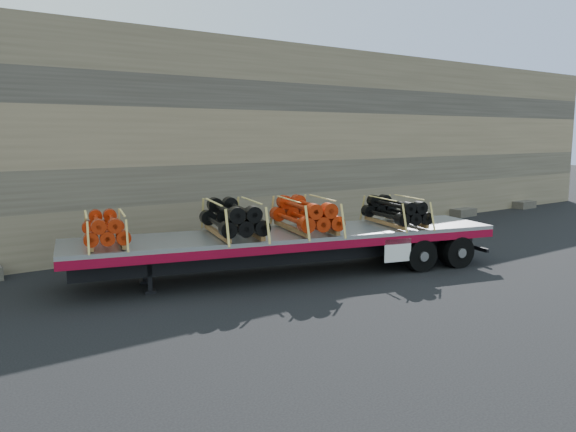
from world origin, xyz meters
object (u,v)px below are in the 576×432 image
at_px(bundle_front, 105,229).
at_px(bundle_midrear, 305,215).
at_px(bundle_midfront, 233,219).
at_px(trailer, 289,253).
at_px(bundle_rear, 395,212).

bearing_deg(bundle_front, bundle_midrear, 0.00).
bearing_deg(bundle_midrear, bundle_midfront, 180.00).
bearing_deg(bundle_midfront, bundle_front, 180.00).
relative_size(trailer, bundle_midfront, 4.80).
bearing_deg(bundle_midrear, trailer, 180.00).
bearing_deg(bundle_front, bundle_rear, -0.00).
xyz_separation_m(trailer, bundle_rear, (3.19, -0.84, 0.97)).
bearing_deg(bundle_midfront, bundle_rear, 0.00).
xyz_separation_m(trailer, bundle_front, (-4.57, 1.21, 0.94)).
height_order(bundle_front, bundle_rear, bundle_rear).
relative_size(trailer, bundle_front, 5.83).
bearing_deg(bundle_midfront, trailer, 0.00).
xyz_separation_m(bundle_midfront, bundle_rear, (4.71, -1.24, -0.05)).
xyz_separation_m(trailer, bundle_midrear, (0.45, -0.12, 1.01)).
distance_m(bundle_front, bundle_midrear, 5.19).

